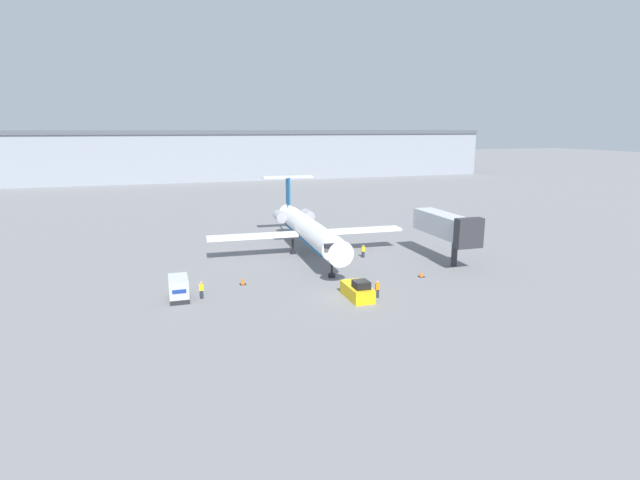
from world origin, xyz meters
TOP-DOWN VIEW (x-y plane):
  - ground_plane at (0.00, 0.00)m, footprint 600.00×600.00m
  - terminal_building at (0.00, 120.00)m, footprint 180.00×16.80m
  - airplane_main at (0.51, 17.85)m, footprint 25.58×27.07m
  - pushback_tug at (0.23, -0.06)m, footprint 2.00×4.35m
  - luggage_cart at (-16.12, 4.76)m, footprint 1.78×3.37m
  - worker_near_tug at (2.11, -0.49)m, footprint 0.40×0.24m
  - worker_by_wing at (6.70, 14.15)m, footprint 0.40×0.24m
  - worker_on_apron at (-14.06, 4.36)m, footprint 0.40×0.24m
  - traffic_cone_left at (-9.59, 7.62)m, footprint 0.64×0.64m
  - traffic_cone_right at (9.59, 4.42)m, footprint 0.65×0.65m
  - jet_bridge at (15.44, 9.26)m, footprint 3.20×11.21m

SIDE VIEW (x-z plane):
  - ground_plane at x=0.00m, z-range 0.00..0.00m
  - traffic_cone_right at x=9.59m, z-range -0.02..0.60m
  - traffic_cone_left at x=-9.59m, z-range -0.02..0.77m
  - pushback_tug at x=0.23m, z-range -0.24..1.75m
  - worker_by_wing at x=6.70m, z-range 0.03..1.65m
  - worker_on_apron at x=-14.06m, z-range 0.04..1.73m
  - worker_near_tug at x=2.11m, z-range 0.04..1.74m
  - luggage_cart at x=-16.12m, z-range 0.00..2.19m
  - airplane_main at x=0.51m, z-range -1.12..7.89m
  - jet_bridge at x=15.44m, z-range 1.35..7.54m
  - terminal_building at x=0.00m, z-range 0.03..15.42m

